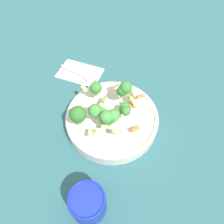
# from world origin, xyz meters

# --- Properties ---
(ground_plane) EXTENTS (3.00, 3.00, 0.00)m
(ground_plane) POSITION_xyz_m (0.00, 0.00, 0.00)
(ground_plane) COLOR #2D6066
(bowl) EXTENTS (0.29, 0.29, 0.04)m
(bowl) POSITION_xyz_m (0.00, 0.00, 0.02)
(bowl) COLOR silver
(bowl) RESTS_ON ground_plane
(pasta_salad) EXTENTS (0.21, 0.20, 0.10)m
(pasta_salad) POSITION_xyz_m (-0.01, 0.02, 0.10)
(pasta_salad) COLOR #8CB766
(pasta_salad) RESTS_ON bowl
(cup) EXTENTS (0.09, 0.09, 0.09)m
(cup) POSITION_xyz_m (-0.26, 0.02, 0.04)
(cup) COLOR #192DAD
(cup) RESTS_ON ground_plane
(napkin) EXTENTS (0.13, 0.18, 0.01)m
(napkin) POSITION_xyz_m (0.20, 0.15, 0.00)
(napkin) COLOR white
(napkin) RESTS_ON ground_plane
(spoon) EXTENTS (0.08, 0.15, 0.01)m
(spoon) POSITION_xyz_m (0.18, 0.14, 0.01)
(spoon) COLOR silver
(spoon) RESTS_ON napkin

